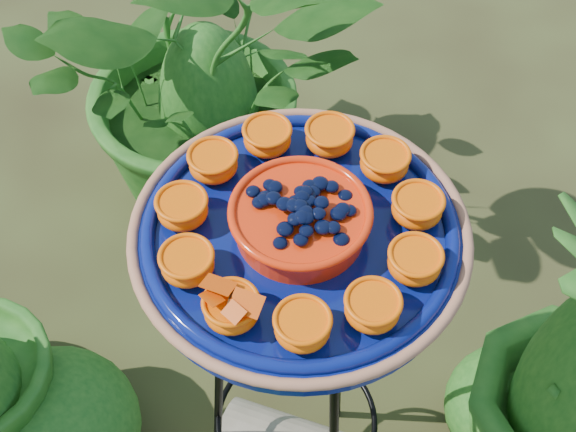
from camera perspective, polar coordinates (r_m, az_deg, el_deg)
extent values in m
torus|color=black|center=(1.24, 0.83, -2.65)|extent=(0.29, 0.29, 0.02)
torus|color=black|center=(1.78, 0.59, -14.30)|extent=(0.37, 0.37, 0.01)
cylinder|color=black|center=(1.71, 3.60, -8.33)|extent=(0.02, 0.09, 0.96)
cylinder|color=black|center=(1.66, -4.93, -11.90)|extent=(0.09, 0.07, 0.96)
cylinder|color=#08135F|center=(1.21, 0.85, -1.70)|extent=(0.51, 0.51, 0.04)
torus|color=#A36E49|center=(1.19, 0.86, -1.14)|extent=(0.51, 0.51, 0.02)
torus|color=#08135F|center=(1.19, 0.86, -1.01)|extent=(0.47, 0.47, 0.02)
cylinder|color=red|center=(1.17, 0.87, -0.37)|extent=(0.20, 0.20, 0.05)
torus|color=red|center=(1.15, 0.89, 0.35)|extent=(0.21, 0.21, 0.01)
ellipsoid|color=black|center=(1.15, 0.89, 0.56)|extent=(0.17, 0.17, 0.03)
ellipsoid|color=#FF6202|center=(1.15, 8.97, -3.37)|extent=(0.08, 0.08, 0.04)
cylinder|color=#E94B04|center=(1.13, 9.09, -2.82)|extent=(0.07, 0.07, 0.01)
ellipsoid|color=#FF6202|center=(1.21, 9.15, 0.48)|extent=(0.08, 0.08, 0.04)
cylinder|color=#E94B04|center=(1.19, 9.26, 1.05)|extent=(0.07, 0.07, 0.01)
ellipsoid|color=#FF6202|center=(1.26, 6.86, 3.70)|extent=(0.08, 0.08, 0.04)
cylinder|color=#E94B04|center=(1.24, 6.94, 4.28)|extent=(0.07, 0.07, 0.01)
ellipsoid|color=#FF6202|center=(1.29, 2.96, 5.48)|extent=(0.08, 0.08, 0.04)
cylinder|color=#E94B04|center=(1.27, 3.00, 6.07)|extent=(0.07, 0.07, 0.01)
ellipsoid|color=#FF6202|center=(1.28, -1.48, 5.46)|extent=(0.08, 0.08, 0.04)
cylinder|color=#E94B04|center=(1.27, -1.50, 6.05)|extent=(0.07, 0.07, 0.01)
ellipsoid|color=#FF6202|center=(1.25, -5.32, 3.64)|extent=(0.08, 0.08, 0.04)
cylinder|color=#E94B04|center=(1.24, -5.39, 4.22)|extent=(0.07, 0.07, 0.01)
ellipsoid|color=#FF6202|center=(1.20, -7.50, 0.39)|extent=(0.08, 0.08, 0.04)
cylinder|color=#E94B04|center=(1.18, -7.59, 0.96)|extent=(0.07, 0.07, 0.01)
ellipsoid|color=#FF6202|center=(1.14, -7.15, -3.48)|extent=(0.08, 0.08, 0.04)
cylinder|color=#E94B04|center=(1.12, -7.25, -2.93)|extent=(0.07, 0.07, 0.01)
ellipsoid|color=#FF6202|center=(1.09, -4.02, -6.72)|extent=(0.08, 0.08, 0.04)
cylinder|color=#E94B04|center=(1.08, -4.08, -6.20)|extent=(0.07, 0.07, 0.01)
ellipsoid|color=#FF6202|center=(1.08, 1.03, -7.98)|extent=(0.08, 0.08, 0.04)
cylinder|color=#E94B04|center=(1.06, 1.04, -7.46)|extent=(0.07, 0.07, 0.01)
ellipsoid|color=#FF6202|center=(1.10, 6.00, -6.64)|extent=(0.08, 0.08, 0.04)
cylinder|color=#E94B04|center=(1.08, 6.09, -6.11)|extent=(0.07, 0.07, 0.01)
cylinder|color=black|center=(1.07, -4.11, -5.89)|extent=(0.02, 0.03, 0.00)
cube|color=#E05704|center=(1.07, -4.98, -4.89)|extent=(0.05, 0.04, 0.01)
cube|color=#E05704|center=(1.06, -2.97, -6.21)|extent=(0.05, 0.04, 0.01)
imported|color=#184C14|center=(2.23, -5.92, 10.45)|extent=(1.18, 1.16, 1.00)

